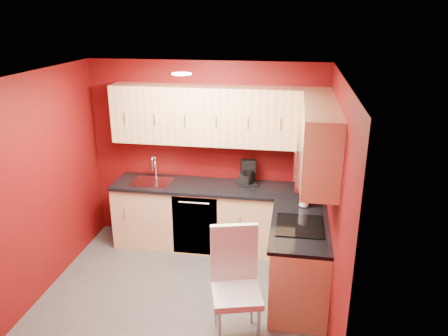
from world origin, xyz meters
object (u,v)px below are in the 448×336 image
(coffee_maker, at_px, (249,173))
(microwave, at_px, (315,161))
(paper_towel, at_px, (305,196))
(sink, at_px, (152,179))
(napkin_holder, at_px, (244,180))
(dining_chair, at_px, (236,288))

(coffee_maker, bearing_deg, microwave, -70.08)
(microwave, height_order, paper_towel, microwave)
(coffee_maker, bearing_deg, sink, 168.57)
(coffee_maker, xyz_separation_m, napkin_holder, (-0.06, -0.03, -0.09))
(sink, distance_m, napkin_holder, 1.25)
(microwave, distance_m, coffee_maker, 1.47)
(dining_chair, bearing_deg, napkin_holder, 79.73)
(microwave, xyz_separation_m, sink, (-2.09, 1.00, -0.72))
(napkin_holder, distance_m, paper_towel, 0.95)
(sink, relative_size, coffee_maker, 1.60)
(sink, distance_m, paper_towel, 2.09)
(paper_towel, bearing_deg, dining_chair, -116.22)
(microwave, bearing_deg, dining_chair, -132.86)
(sink, distance_m, coffee_maker, 1.32)
(microwave, bearing_deg, paper_towel, 96.95)
(microwave, relative_size, coffee_maker, 2.34)
(microwave, xyz_separation_m, paper_towel, (-0.06, 0.53, -0.62))
(coffee_maker, distance_m, dining_chair, 1.92)
(napkin_holder, height_order, dining_chair, dining_chair)
(microwave, xyz_separation_m, napkin_holder, (-0.85, 1.07, -0.68))
(coffee_maker, relative_size, napkin_holder, 2.18)
(sink, distance_m, dining_chair, 2.27)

